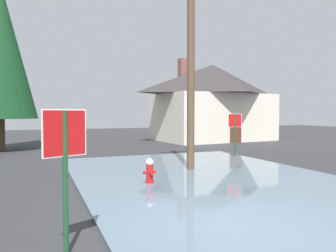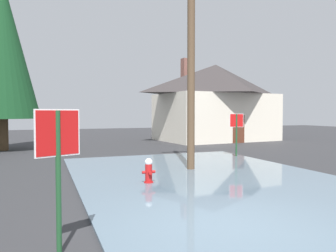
{
  "view_description": "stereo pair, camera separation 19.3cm",
  "coord_description": "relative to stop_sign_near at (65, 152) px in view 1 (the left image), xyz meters",
  "views": [
    {
      "loc": [
        -3.39,
        -5.22,
        2.16
      ],
      "look_at": [
        0.96,
        5.62,
        1.69
      ],
      "focal_mm": 34.97,
      "sensor_mm": 36.0,
      "label": 1
    },
    {
      "loc": [
        -3.21,
        -5.29,
        2.16
      ],
      "look_at": [
        0.96,
        5.62,
        1.69
      ],
      "focal_mm": 34.97,
      "sensor_mm": 36.0,
      "label": 2
    }
  ],
  "objects": [
    {
      "name": "ground_plane",
      "position": [
        3.01,
        0.16,
        -1.62
      ],
      "size": [
        80.0,
        80.0,
        0.1
      ],
      "primitive_type": "cube",
      "color": "#2D2D30"
    },
    {
      "name": "flood_puddle",
      "position": [
        4.76,
        3.45,
        -1.54
      ],
      "size": [
        8.25,
        13.79,
        0.07
      ],
      "primitive_type": "cube",
      "color": "slate",
      "rests_on": "ground"
    },
    {
      "name": "stop_sign_near",
      "position": [
        0.0,
        0.0,
        0.0
      ],
      "size": [
        0.66,
        0.31,
        2.21
      ],
      "color": "#1E4C28",
      "rests_on": "ground"
    },
    {
      "name": "fire_hydrant",
      "position": [
        2.72,
        4.14,
        -1.18
      ],
      "size": [
        0.4,
        0.34,
        0.8
      ],
      "color": "red",
      "rests_on": "ground"
    },
    {
      "name": "utility_pole",
      "position": [
        4.91,
        5.87,
        3.02
      ],
      "size": [
        1.6,
        0.28,
        8.83
      ],
      "color": "brown",
      "rests_on": "ground"
    },
    {
      "name": "stop_sign_far",
      "position": [
        8.49,
        8.37,
        -0.08
      ],
      "size": [
        0.6,
        0.28,
        2.12
      ],
      "color": "#1E4C28",
      "rests_on": "ground"
    },
    {
      "name": "house",
      "position": [
        12.57,
        17.77,
        1.53
      ],
      "size": [
        9.79,
        7.07,
        6.44
      ],
      "color": "silver",
      "rests_on": "ground"
    }
  ]
}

